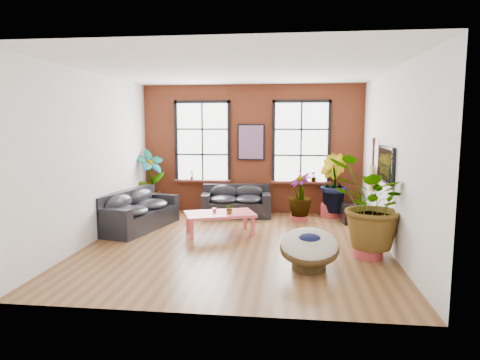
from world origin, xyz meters
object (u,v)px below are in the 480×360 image
object	(u,v)px
sofa_left	(136,212)
papasan_chair	(309,248)
sofa_back	(236,202)
coffee_table	(220,215)

from	to	relation	value
sofa_left	papasan_chair	bearing A→B (deg)	-108.24
sofa_back	coffee_table	bearing A→B (deg)	-100.72
sofa_back	papasan_chair	distance (m)	4.42
coffee_table	papasan_chair	world-z (taller)	papasan_chair
coffee_table	papasan_chair	bearing A→B (deg)	-69.11
sofa_left	coffee_table	xyz separation A→B (m)	(2.03, -0.29, 0.03)
sofa_left	coffee_table	bearing A→B (deg)	-84.40
sofa_back	papasan_chair	world-z (taller)	sofa_back
sofa_left	coffee_table	world-z (taller)	sofa_left
sofa_left	coffee_table	size ratio (longest dim) A/B	1.39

